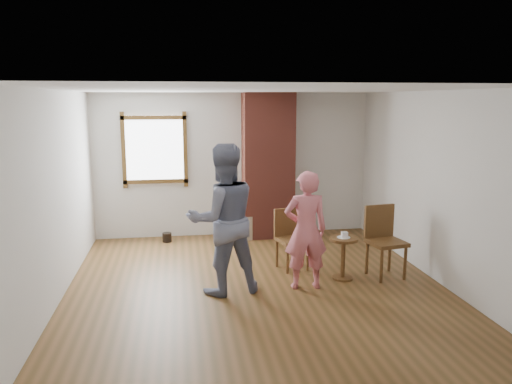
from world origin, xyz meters
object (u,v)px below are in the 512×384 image
(stoneware_crock, at_px, (247,227))
(man, at_px, (223,219))
(dining_chair_right, at_px, (383,237))
(person_pink, at_px, (306,230))
(side_table, at_px, (343,251))
(dining_chair_left, at_px, (290,235))

(stoneware_crock, bearing_deg, man, -104.82)
(dining_chair_right, xyz_separation_m, person_pink, (-1.21, -0.30, 0.23))
(side_table, height_order, man, man)
(stoneware_crock, relative_size, dining_chair_left, 0.49)
(stoneware_crock, bearing_deg, dining_chair_right, -53.20)
(side_table, relative_size, man, 0.31)
(side_table, distance_m, man, 1.79)
(stoneware_crock, bearing_deg, person_pink, -80.27)
(person_pink, bearing_deg, dining_chair_right, -164.32)
(dining_chair_right, bearing_deg, dining_chair_left, 146.55)
(stoneware_crock, height_order, side_table, side_table)
(dining_chair_left, xyz_separation_m, dining_chair_right, (1.23, -0.54, 0.07))
(dining_chair_right, bearing_deg, side_table, 177.06)
(man, bearing_deg, stoneware_crock, -117.24)
(dining_chair_right, bearing_deg, person_pink, -175.99)
(stoneware_crock, xyz_separation_m, person_pink, (0.43, -2.50, 0.57))
(dining_chair_left, height_order, dining_chair_right, dining_chair_right)
(side_table, bearing_deg, dining_chair_right, 6.96)
(stoneware_crock, xyz_separation_m, dining_chair_left, (0.41, -1.66, 0.28))
(dining_chair_left, bearing_deg, stoneware_crock, 88.03)
(dining_chair_right, relative_size, person_pink, 0.63)
(stoneware_crock, distance_m, dining_chair_right, 2.77)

